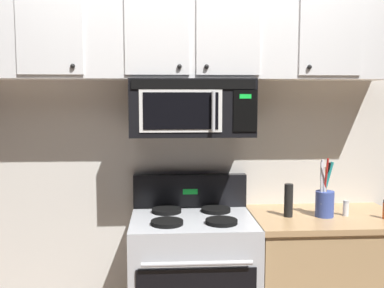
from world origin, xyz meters
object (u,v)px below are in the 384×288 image
salt_shaker (346,208)px  over_range_microwave (191,108)px  stove_range (193,285)px  pepper_mill (289,200)px  utensil_crock_blue (325,200)px

salt_shaker → over_range_microwave: bearing=171.9°
stove_range → pepper_mill: (0.60, -0.02, 0.53)m
stove_range → salt_shaker: size_ratio=11.50×
stove_range → over_range_microwave: (-0.00, 0.12, 1.11)m
pepper_mill → utensil_crock_blue: bearing=-3.1°
over_range_microwave → utensil_crock_blue: bearing=-10.0°
salt_shaker → pepper_mill: size_ratio=0.47×
stove_range → salt_shaker: (0.96, -0.02, 0.48)m
stove_range → utensil_crock_blue: bearing=-2.0°
over_range_microwave → utensil_crock_blue: size_ratio=2.05×
salt_shaker → pepper_mill: bearing=179.3°
utensil_crock_blue → pepper_mill: bearing=176.9°
stove_range → salt_shaker: 1.07m
stove_range → salt_shaker: bearing=-1.2°
over_range_microwave → pepper_mill: bearing=-12.6°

